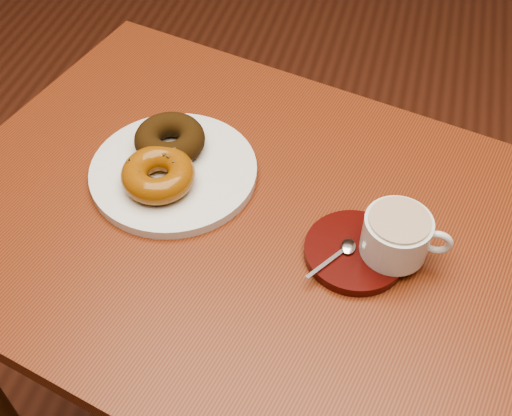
% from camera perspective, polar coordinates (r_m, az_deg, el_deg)
% --- Properties ---
extents(ground, '(6.00, 6.00, 0.00)m').
position_cam_1_polar(ground, '(1.63, 10.43, -17.16)').
color(ground, brown).
rests_on(ground, ground).
extents(cafe_table, '(0.97, 0.81, 0.80)m').
position_cam_1_polar(cafe_table, '(0.98, -1.13, -5.44)').
color(cafe_table, maroon).
rests_on(cafe_table, ground).
extents(donut_plate, '(0.28, 0.28, 0.01)m').
position_cam_1_polar(donut_plate, '(0.94, -7.33, 3.24)').
color(donut_plate, silver).
rests_on(donut_plate, cafe_table).
extents(donut_cinnamon, '(0.12, 0.12, 0.04)m').
position_cam_1_polar(donut_cinnamon, '(0.95, -7.68, 6.08)').
color(donut_cinnamon, black).
rests_on(donut_cinnamon, donut_plate).
extents(donut_caramel, '(0.12, 0.12, 0.04)m').
position_cam_1_polar(donut_caramel, '(0.90, -8.70, 2.96)').
color(donut_caramel, '#864B0E').
rests_on(donut_caramel, donut_plate).
extents(saucer, '(0.15, 0.15, 0.01)m').
position_cam_1_polar(saucer, '(0.84, 8.78, -3.86)').
color(saucer, '#380907').
rests_on(saucer, cafe_table).
extents(coffee_cup, '(0.11, 0.09, 0.06)m').
position_cam_1_polar(coffee_cup, '(0.82, 12.45, -2.38)').
color(coffee_cup, silver).
rests_on(coffee_cup, saucer).
extents(teaspoon, '(0.05, 0.08, 0.01)m').
position_cam_1_polar(teaspoon, '(0.83, 7.81, -3.70)').
color(teaspoon, silver).
rests_on(teaspoon, saucer).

